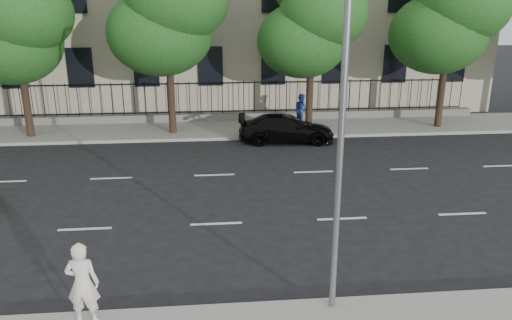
{
  "coord_description": "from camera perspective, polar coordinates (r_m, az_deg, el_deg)",
  "views": [
    {
      "loc": [
        -0.08,
        -11.7,
        6.71
      ],
      "look_at": [
        1.29,
        3.0,
        1.89
      ],
      "focal_mm": 35.0,
      "sensor_mm": 36.0,
      "label": 1
    }
  ],
  "objects": [
    {
      "name": "iron_fence",
      "position": [
        28.06,
        -5.08,
        5.54
      ],
      "size": [
        30.0,
        0.5,
        2.2
      ],
      "color": "slate",
      "rests_on": "far_sidewalk"
    },
    {
      "name": "pedestrian_far",
      "position": [
        27.03,
        5.18,
        5.79
      ],
      "size": [
        0.91,
        1.0,
        1.68
      ],
      "primitive_type": "imported",
      "rotation": [
        0.0,
        0.0,
        1.98
      ],
      "color": "navy",
      "rests_on": "far_sidewalk"
    },
    {
      "name": "lane_markings",
      "position": [
        17.76,
        -4.7,
        -4.16
      ],
      "size": [
        49.6,
        4.62,
        0.01
      ],
      "primitive_type": null,
      "color": "silver",
      "rests_on": "ground"
    },
    {
      "name": "tree_c",
      "position": [
        25.13,
        -10.09,
        17.14
      ],
      "size": [
        5.89,
        5.5,
        9.8
      ],
      "color": "#382619",
      "rests_on": "far_sidewalk"
    },
    {
      "name": "tree_d",
      "position": [
        25.59,
        6.45,
        16.02
      ],
      "size": [
        5.34,
        4.94,
        8.84
      ],
      "color": "#382619",
      "rests_on": "far_sidewalk"
    },
    {
      "name": "street_light",
      "position": [
        10.38,
        9.25,
        9.19
      ],
      "size": [
        0.25,
        3.32,
        8.05
      ],
      "color": "slate",
      "rests_on": "near_sidewalk"
    },
    {
      "name": "far_sidewalk",
      "position": [
        26.54,
        -5.01,
        3.54
      ],
      "size": [
        60.0,
        4.0,
        0.15
      ],
      "primitive_type": "cube",
      "color": "gray",
      "rests_on": "ground"
    },
    {
      "name": "black_sedan",
      "position": [
        24.24,
        3.47,
        3.62
      ],
      "size": [
        4.75,
        2.24,
        1.34
      ],
      "primitive_type": "imported",
      "rotation": [
        0.0,
        0.0,
        1.49
      ],
      "color": "black",
      "rests_on": "ground"
    },
    {
      "name": "tree_b",
      "position": [
        26.6,
        -25.72,
        14.51
      ],
      "size": [
        5.53,
        5.12,
        8.97
      ],
      "color": "#382619",
      "rests_on": "far_sidewalk"
    },
    {
      "name": "woman_near",
      "position": [
        11.21,
        -19.21,
        -13.2
      ],
      "size": [
        0.7,
        0.47,
        1.86
      ],
      "primitive_type": "imported",
      "rotation": [
        0.0,
        0.0,
        3.1
      ],
      "color": "silver",
      "rests_on": "near_sidewalk"
    },
    {
      "name": "tree_e",
      "position": [
        27.84,
        21.31,
        15.86
      ],
      "size": [
        5.71,
        5.31,
        9.46
      ],
      "color": "#382619",
      "rests_on": "far_sidewalk"
    },
    {
      "name": "ground",
      "position": [
        13.49,
        -4.38,
        -11.82
      ],
      "size": [
        120.0,
        120.0,
        0.0
      ],
      "primitive_type": "plane",
      "color": "black",
      "rests_on": "ground"
    }
  ]
}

